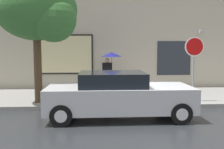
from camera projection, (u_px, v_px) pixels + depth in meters
ground_plane at (142, 116)px, 8.31m from camera, size 60.00×60.00×0.00m
sidewalk at (130, 97)px, 11.29m from camera, size 20.00×4.00×0.15m
building_facade at (124, 24)px, 13.42m from camera, size 20.00×0.67×7.00m
parked_car at (118, 95)px, 8.12m from camera, size 4.56×1.95×1.46m
pedestrian_with_umbrella at (110, 60)px, 12.24m from camera, size 1.00×1.00×1.89m
street_tree at (40, 12)px, 9.42m from camera, size 3.05×2.59×4.64m
stop_sign at (194, 56)px, 9.85m from camera, size 0.76×0.10×2.51m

